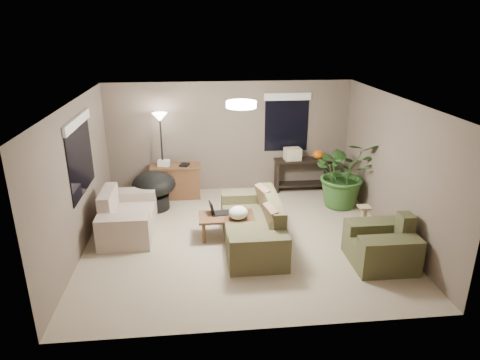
{
  "coord_description": "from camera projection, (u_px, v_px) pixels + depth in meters",
  "views": [
    {
      "loc": [
        -0.73,
        -6.94,
        3.69
      ],
      "look_at": [
        0.0,
        0.2,
        1.05
      ],
      "focal_mm": 32.0,
      "sensor_mm": 36.0,
      "label": 1
    }
  ],
  "objects": [
    {
      "name": "laptop",
      "position": [
        217.0,
        211.0,
        7.77
      ],
      "size": [
        0.4,
        0.27,
        0.24
      ],
      "color": "black",
      "rests_on": "coffee_table"
    },
    {
      "name": "floor_lamp",
      "position": [
        160.0,
        128.0,
        9.1
      ],
      "size": [
        0.32,
        0.32,
        1.91
      ],
      "color": "black",
      "rests_on": "ground"
    },
    {
      "name": "desk",
      "position": [
        176.0,
        181.0,
        9.52
      ],
      "size": [
        1.1,
        0.5,
        0.75
      ],
      "color": "brown",
      "rests_on": "ground"
    },
    {
      "name": "room_shell",
      "position": [
        241.0,
        173.0,
        7.39
      ],
      "size": [
        5.5,
        5.5,
        5.5
      ],
      "color": "tan",
      "rests_on": "ground"
    },
    {
      "name": "armchair",
      "position": [
        382.0,
        246.0,
        6.9
      ],
      "size": [
        0.95,
        1.0,
        0.85
      ],
      "color": "#48482B",
      "rests_on": "ground"
    },
    {
      "name": "coffee_table",
      "position": [
        227.0,
        219.0,
        7.74
      ],
      "size": [
        1.0,
        0.55,
        0.42
      ],
      "color": "brown",
      "rests_on": "ground"
    },
    {
      "name": "pumpkin",
      "position": [
        318.0,
        155.0,
        9.81
      ],
      "size": [
        0.31,
        0.31,
        0.21
      ],
      "primitive_type": "ellipsoid",
      "rotation": [
        0.0,
        0.0,
        0.29
      ],
      "color": "orange",
      "rests_on": "console_table"
    },
    {
      "name": "desk_papers",
      "position": [
        168.0,
        163.0,
        9.35
      ],
      "size": [
        0.7,
        0.29,
        0.12
      ],
      "color": "silver",
      "rests_on": "desk"
    },
    {
      "name": "main_sofa",
      "position": [
        254.0,
        227.0,
        7.56
      ],
      "size": [
        0.95,
        2.2,
        0.85
      ],
      "color": "#4C482D",
      "rests_on": "ground"
    },
    {
      "name": "throw_pillows",
      "position": [
        269.0,
        208.0,
        7.46
      ],
      "size": [
        0.35,
        1.39,
        0.47
      ],
      "color": "#8C7251",
      "rests_on": "main_sofa"
    },
    {
      "name": "loveseat",
      "position": [
        127.0,
        218.0,
        7.92
      ],
      "size": [
        0.9,
        1.6,
        0.85
      ],
      "color": "beige",
      "rests_on": "ground"
    },
    {
      "name": "cardboard_box",
      "position": [
        292.0,
        154.0,
        9.74
      ],
      "size": [
        0.39,
        0.31,
        0.27
      ],
      "primitive_type": "cube",
      "rotation": [
        0.0,
        0.0,
        0.11
      ],
      "color": "beige",
      "rests_on": "console_table"
    },
    {
      "name": "window_left",
      "position": [
        79.0,
        143.0,
        7.22
      ],
      "size": [
        0.05,
        1.56,
        1.33
      ],
      "color": "black",
      "rests_on": "room_shell"
    },
    {
      "name": "houseplant",
      "position": [
        344.0,
        180.0,
        9.01
      ],
      "size": [
        1.34,
        1.48,
        1.16
      ],
      "primitive_type": "imported",
      "color": "#2D5923",
      "rests_on": "ground"
    },
    {
      "name": "ceiling_fixture",
      "position": [
        241.0,
        104.0,
        6.98
      ],
      "size": [
        0.5,
        0.5,
        0.1
      ],
      "primitive_type": "cylinder",
      "color": "white",
      "rests_on": "room_shell"
    },
    {
      "name": "window_back",
      "position": [
        287.0,
        113.0,
        9.64
      ],
      "size": [
        1.06,
        0.05,
        1.33
      ],
      "color": "black",
      "rests_on": "room_shell"
    },
    {
      "name": "plastic_bag",
      "position": [
        238.0,
        213.0,
        7.55
      ],
      "size": [
        0.41,
        0.39,
        0.24
      ],
      "primitive_type": "ellipsoid",
      "rotation": [
        0.0,
        0.0,
        0.3
      ],
      "color": "white",
      "rests_on": "coffee_table"
    },
    {
      "name": "papasan_chair",
      "position": [
        154.0,
        188.0,
        8.89
      ],
      "size": [
        0.98,
        0.98,
        0.8
      ],
      "color": "black",
      "rests_on": "ground"
    },
    {
      "name": "console_table",
      "position": [
        302.0,
        172.0,
        9.92
      ],
      "size": [
        1.3,
        0.4,
        0.75
      ],
      "color": "black",
      "rests_on": "ground"
    },
    {
      "name": "cat_scratching_post",
      "position": [
        363.0,
        220.0,
        8.01
      ],
      "size": [
        0.32,
        0.32,
        0.5
      ],
      "color": "tan",
      "rests_on": "ground"
    }
  ]
}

